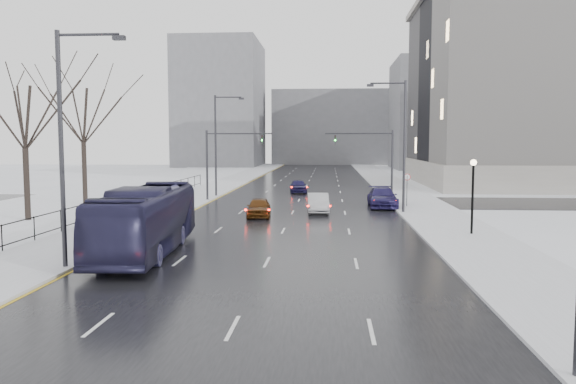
% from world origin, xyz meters
% --- Properties ---
extents(road, '(16.00, 150.00, 0.04)m').
position_xyz_m(road, '(0.00, 60.00, 0.02)').
color(road, black).
rests_on(road, ground).
extents(cross_road, '(130.00, 10.00, 0.04)m').
position_xyz_m(cross_road, '(0.00, 48.00, 0.02)').
color(cross_road, black).
rests_on(cross_road, ground).
extents(sidewalk_left, '(5.00, 150.00, 0.16)m').
position_xyz_m(sidewalk_left, '(-10.50, 60.00, 0.08)').
color(sidewalk_left, silver).
rests_on(sidewalk_left, ground).
extents(sidewalk_right, '(5.00, 150.00, 0.16)m').
position_xyz_m(sidewalk_right, '(10.50, 60.00, 0.08)').
color(sidewalk_right, silver).
rests_on(sidewalk_right, ground).
extents(park_strip, '(14.00, 150.00, 0.12)m').
position_xyz_m(park_strip, '(-20.00, 60.00, 0.06)').
color(park_strip, white).
rests_on(park_strip, ground).
extents(tree_park_d, '(8.75, 8.75, 12.50)m').
position_xyz_m(tree_park_d, '(-17.80, 34.00, 0.00)').
color(tree_park_d, black).
rests_on(tree_park_d, ground).
extents(tree_park_e, '(9.45, 9.45, 13.50)m').
position_xyz_m(tree_park_e, '(-18.20, 44.00, 0.00)').
color(tree_park_e, black).
rests_on(tree_park_e, ground).
extents(iron_fence, '(0.06, 70.00, 1.30)m').
position_xyz_m(iron_fence, '(-13.00, 30.00, 0.91)').
color(iron_fence, black).
rests_on(iron_fence, sidewalk_left).
extents(streetlight_r_mid, '(2.95, 0.25, 10.00)m').
position_xyz_m(streetlight_r_mid, '(8.17, 40.00, 5.62)').
color(streetlight_r_mid, '#2D2D33').
rests_on(streetlight_r_mid, ground).
extents(streetlight_l_near, '(2.95, 0.25, 10.00)m').
position_xyz_m(streetlight_l_near, '(-8.17, 20.00, 5.62)').
color(streetlight_l_near, '#2D2D33').
rests_on(streetlight_l_near, ground).
extents(streetlight_l_far, '(2.95, 0.25, 10.00)m').
position_xyz_m(streetlight_l_far, '(-8.17, 52.00, 5.62)').
color(streetlight_l_far, '#2D2D33').
rests_on(streetlight_l_far, ground).
extents(lamppost_r_mid, '(0.36, 0.36, 4.28)m').
position_xyz_m(lamppost_r_mid, '(11.00, 30.00, 2.94)').
color(lamppost_r_mid, black).
rests_on(lamppost_r_mid, sidewalk_right).
extents(mast_signal_right, '(6.10, 0.33, 6.50)m').
position_xyz_m(mast_signal_right, '(7.33, 48.00, 4.11)').
color(mast_signal_right, '#2D2D33').
rests_on(mast_signal_right, ground).
extents(mast_signal_left, '(6.10, 0.33, 6.50)m').
position_xyz_m(mast_signal_left, '(-7.33, 48.00, 4.11)').
color(mast_signal_left, '#2D2D33').
rests_on(mast_signal_left, ground).
extents(no_uturn_sign, '(0.60, 0.06, 2.70)m').
position_xyz_m(no_uturn_sign, '(9.20, 44.00, 2.30)').
color(no_uturn_sign, '#2D2D33').
rests_on(no_uturn_sign, sidewalk_right).
extents(bldg_far_right, '(24.00, 20.00, 22.00)m').
position_xyz_m(bldg_far_right, '(28.00, 115.00, 11.00)').
color(bldg_far_right, slate).
rests_on(bldg_far_right, ground).
extents(bldg_far_left, '(18.00, 22.00, 28.00)m').
position_xyz_m(bldg_far_left, '(-22.00, 125.00, 14.00)').
color(bldg_far_left, slate).
rests_on(bldg_far_left, ground).
extents(bldg_far_center, '(30.00, 18.00, 18.00)m').
position_xyz_m(bldg_far_center, '(4.00, 140.00, 9.00)').
color(bldg_far_center, slate).
rests_on(bldg_far_center, ground).
extents(bus, '(3.56, 11.83, 3.25)m').
position_xyz_m(bus, '(-6.05, 23.67, 1.66)').
color(bus, '#242243').
rests_on(bus, road).
extents(sedan_center_near, '(1.93, 4.18, 1.39)m').
position_xyz_m(sedan_center_near, '(-2.27, 37.20, 0.73)').
color(sedan_center_near, '#4F290D').
rests_on(sedan_center_near, road).
extents(sedan_right_near, '(1.81, 4.59, 1.49)m').
position_xyz_m(sedan_right_near, '(1.95, 39.98, 0.78)').
color(sedan_right_near, '#B1B2B6').
rests_on(sedan_right_near, road).
extents(sedan_right_far, '(2.31, 5.62, 1.63)m').
position_xyz_m(sedan_right_far, '(7.20, 44.02, 0.85)').
color(sedan_right_far, '#20194D').
rests_on(sedan_right_far, road).
extents(sedan_center_far, '(2.13, 4.33, 1.42)m').
position_xyz_m(sedan_center_far, '(-0.50, 56.93, 0.75)').
color(sedan_center_far, '#1A1643').
rests_on(sedan_center_far, road).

